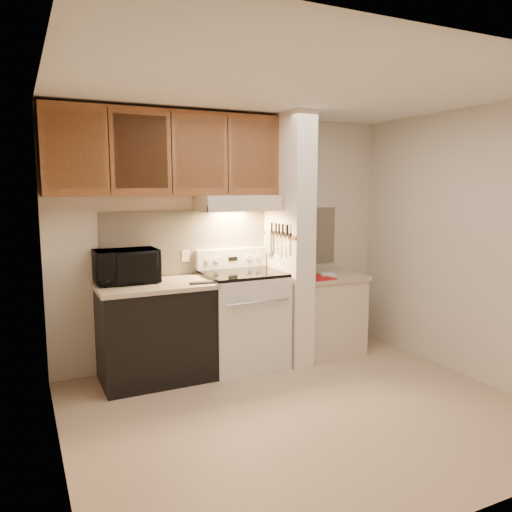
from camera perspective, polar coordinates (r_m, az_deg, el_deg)
floor at (r=4.22m, az=5.27°, el=-17.16°), size 3.60×3.60×0.00m
ceiling at (r=3.88m, az=5.77°, el=18.51°), size 3.60×3.60×0.00m
wall_back at (r=5.18m, az=-3.10°, el=2.02°), size 3.60×2.50×0.02m
wall_left at (r=3.31m, az=-22.23°, el=-1.99°), size 0.02×3.00×2.50m
wall_right at (r=5.02m, az=23.37°, el=1.18°), size 0.02×3.00×2.50m
backsplash at (r=5.18m, az=-3.05°, el=1.84°), size 2.60×0.02×0.63m
range_body at (r=5.02m, az=-1.51°, el=-7.36°), size 0.76×0.65×0.92m
oven_window at (r=4.73m, az=0.08°, el=-7.81°), size 0.50×0.01×0.30m
oven_handle at (r=4.64m, az=0.29°, el=-5.31°), size 0.65×0.02×0.02m
cooktop at (r=4.92m, az=-1.53°, el=-2.01°), size 0.74×0.64×0.03m
range_backguard at (r=5.15m, az=-2.83°, el=-0.25°), size 0.76×0.08×0.20m
range_display at (r=5.12m, az=-2.65°, el=-0.31°), size 0.10×0.01×0.04m
range_knob_left_outer at (r=5.01m, az=-5.58°, el=-0.52°), size 0.05×0.02×0.05m
range_knob_left_inner at (r=5.05m, az=-4.51°, el=-0.45°), size 0.05×0.02×0.05m
range_knob_right_inner at (r=5.19m, az=-0.80°, el=-0.19°), size 0.05×0.02×0.05m
range_knob_right_outer at (r=5.23m, az=0.19°, el=-0.13°), size 0.05×0.02×0.05m
dishwasher_front at (r=4.76m, az=-11.38°, el=-8.70°), size 1.00×0.63×0.87m
left_countertop at (r=4.65m, az=-11.54°, el=-3.32°), size 1.04×0.67×0.04m
spoon_rest at (r=4.57m, az=-6.05°, el=-3.04°), size 0.25×0.10×0.02m
teal_jar at (r=4.86m, az=-11.63°, el=-2.00°), size 0.12×0.12×0.10m
outlet at (r=5.02m, az=-8.05°, el=0.02°), size 0.08×0.01×0.12m
microwave at (r=4.71m, az=-14.61°, el=-1.13°), size 0.56×0.38×0.31m
partition_pillar at (r=5.09m, az=3.72°, el=1.91°), size 0.22×0.70×2.50m
pillar_trim at (r=5.03m, az=2.58°, el=2.42°), size 0.01×0.70×0.04m
knife_strip at (r=4.99m, az=2.79°, el=2.59°), size 0.02×0.42×0.04m
knife_blade_a at (r=4.85m, az=3.59°, el=1.24°), size 0.01×0.03×0.16m
knife_handle_a at (r=4.83m, az=3.61°, el=3.00°), size 0.02×0.02×0.10m
knife_blade_b at (r=4.92m, az=3.12°, el=1.23°), size 0.01×0.04×0.18m
knife_handle_b at (r=4.91m, az=3.10°, el=3.09°), size 0.02×0.02×0.10m
knife_blade_c at (r=5.00m, az=2.64°, el=1.22°), size 0.01×0.04×0.20m
knife_handle_c at (r=4.98m, az=2.66°, el=3.16°), size 0.02×0.02×0.10m
knife_blade_d at (r=5.06m, az=2.24°, el=1.53°), size 0.01×0.04×0.16m
knife_handle_d at (r=5.03m, az=2.31°, el=3.22°), size 0.02×0.02×0.10m
knife_blade_e at (r=5.12m, az=1.86°, el=1.51°), size 0.01×0.04×0.18m
knife_handle_e at (r=5.12m, az=1.81°, el=3.30°), size 0.02×0.02×0.10m
oven_mitt at (r=5.18m, az=1.53°, el=1.64°), size 0.03×0.10×0.25m
right_cab_base at (r=5.49m, az=7.86°, el=-6.69°), size 0.70×0.60×0.81m
right_countertop at (r=5.39m, az=7.95°, el=-2.32°), size 0.74×0.64×0.04m
red_folder at (r=5.17m, az=7.17°, el=-2.46°), size 0.25×0.34×0.01m
white_box at (r=5.28m, az=8.11°, el=-2.12°), size 0.16×0.12×0.04m
range_hood at (r=4.96m, az=-2.15°, el=6.10°), size 0.78×0.44×0.15m
hood_lip at (r=4.77m, az=-1.14°, el=5.48°), size 0.78×0.04×0.06m
upper_cabinets at (r=4.77m, az=-10.17°, el=11.43°), size 2.18×0.33×0.77m
cab_door_a at (r=4.46m, az=-19.97°, el=11.33°), size 0.46×0.01×0.63m
cab_gap_a at (r=4.50m, az=-16.44°, el=11.45°), size 0.01×0.01×0.73m
cab_door_b at (r=4.55m, az=-12.99°, el=11.52°), size 0.46×0.01×0.63m
cab_gap_b at (r=4.62m, az=-9.62°, el=11.56°), size 0.01×0.01×0.73m
cab_door_c at (r=4.70m, az=-6.37°, el=11.56°), size 0.46×0.01×0.63m
cab_gap_c at (r=4.80m, az=-3.24°, el=11.52°), size 0.01×0.01×0.73m
cab_door_d at (r=4.91m, az=-0.24°, el=11.45°), size 0.46×0.01×0.63m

